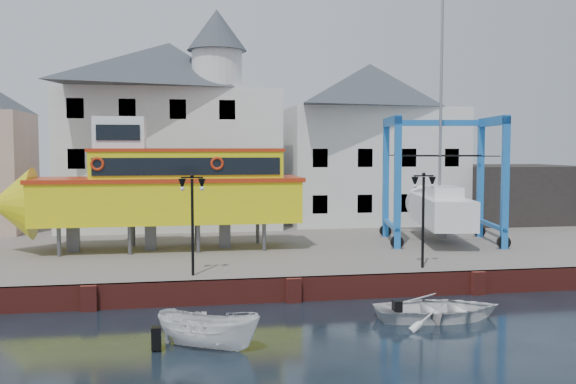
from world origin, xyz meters
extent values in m
plane|color=black|center=(0.00, 0.00, 0.00)|extent=(140.00, 140.00, 0.00)
cube|color=slate|center=(0.00, 11.00, 0.50)|extent=(44.00, 22.00, 1.00)
cube|color=maroon|center=(0.00, 0.12, 0.50)|extent=(44.00, 0.25, 1.00)
cube|color=maroon|center=(-8.00, -0.05, 0.50)|extent=(0.60, 0.36, 1.00)
cube|color=maroon|center=(0.00, -0.05, 0.50)|extent=(0.60, 0.36, 1.00)
cube|color=maroon|center=(8.00, -0.05, 0.50)|extent=(0.60, 0.36, 1.00)
cube|color=silver|center=(-5.00, 18.50, 5.50)|extent=(14.00, 8.00, 9.00)
pyramid|color=#383E47|center=(-5.00, 18.50, 11.60)|extent=(14.00, 8.00, 3.20)
cube|color=black|center=(-10.50, 14.54, 2.60)|extent=(1.00, 0.08, 1.20)
cube|color=black|center=(-7.50, 14.54, 2.60)|extent=(1.00, 0.08, 1.20)
cube|color=black|center=(-4.50, 14.54, 2.60)|extent=(1.00, 0.08, 1.20)
cube|color=black|center=(-1.50, 14.54, 2.60)|extent=(1.00, 0.08, 1.20)
cube|color=black|center=(-10.50, 14.54, 5.60)|extent=(1.00, 0.08, 1.20)
cube|color=black|center=(-7.50, 14.54, 5.60)|extent=(1.00, 0.08, 1.20)
cube|color=black|center=(-4.50, 14.54, 5.60)|extent=(1.00, 0.08, 1.20)
cube|color=black|center=(-1.50, 14.54, 5.60)|extent=(1.00, 0.08, 1.20)
cube|color=black|center=(-10.50, 14.54, 8.60)|extent=(1.00, 0.08, 1.20)
cube|color=black|center=(-7.50, 14.54, 8.60)|extent=(1.00, 0.08, 1.20)
cube|color=black|center=(-4.50, 14.54, 8.60)|extent=(1.00, 0.08, 1.20)
cube|color=black|center=(-1.50, 14.54, 8.60)|extent=(1.00, 0.08, 1.20)
cylinder|color=silver|center=(-2.00, 16.10, 11.20)|extent=(3.20, 3.20, 2.40)
cone|color=#383E47|center=(-2.00, 16.10, 13.70)|extent=(3.80, 3.80, 2.60)
cube|color=silver|center=(9.00, 19.00, 5.00)|extent=(12.00, 8.00, 8.00)
pyramid|color=#383E47|center=(9.00, 19.00, 10.60)|extent=(12.00, 8.00, 3.20)
cube|color=black|center=(4.50, 15.04, 2.60)|extent=(1.00, 0.08, 1.20)
cube|color=black|center=(7.50, 15.04, 2.60)|extent=(1.00, 0.08, 1.20)
cube|color=black|center=(10.50, 15.04, 2.60)|extent=(1.00, 0.08, 1.20)
cube|color=black|center=(13.50, 15.04, 2.60)|extent=(1.00, 0.08, 1.20)
cube|color=black|center=(4.50, 15.04, 5.60)|extent=(1.00, 0.08, 1.20)
cube|color=black|center=(7.50, 15.04, 5.60)|extent=(1.00, 0.08, 1.20)
cube|color=black|center=(10.50, 15.04, 5.60)|extent=(1.00, 0.08, 1.20)
cube|color=black|center=(13.50, 15.04, 5.60)|extent=(1.00, 0.08, 1.20)
cube|color=black|center=(19.00, 17.00, 3.00)|extent=(8.00, 7.00, 4.00)
cylinder|color=black|center=(-4.00, 1.20, 3.00)|extent=(0.12, 0.12, 4.00)
cube|color=black|center=(-4.00, 1.20, 5.05)|extent=(0.90, 0.06, 0.06)
sphere|color=black|center=(-4.00, 1.20, 5.12)|extent=(0.16, 0.16, 0.16)
cone|color=black|center=(-4.40, 1.20, 4.78)|extent=(0.32, 0.32, 0.45)
sphere|color=white|center=(-4.40, 1.20, 4.60)|extent=(0.18, 0.18, 0.18)
cone|color=black|center=(-3.60, 1.20, 4.78)|extent=(0.32, 0.32, 0.45)
sphere|color=white|center=(-3.60, 1.20, 4.60)|extent=(0.18, 0.18, 0.18)
cylinder|color=black|center=(6.00, 1.20, 3.00)|extent=(0.12, 0.12, 4.00)
cube|color=black|center=(6.00, 1.20, 5.05)|extent=(0.90, 0.06, 0.06)
sphere|color=black|center=(6.00, 1.20, 5.12)|extent=(0.16, 0.16, 0.16)
cone|color=black|center=(5.60, 1.20, 4.78)|extent=(0.32, 0.32, 0.45)
sphere|color=white|center=(5.60, 1.20, 4.60)|extent=(0.18, 0.18, 0.18)
cone|color=black|center=(6.40, 1.20, 4.78)|extent=(0.32, 0.32, 0.45)
sphere|color=white|center=(6.40, 1.20, 4.60)|extent=(0.18, 0.18, 0.18)
cylinder|color=#59595E|center=(-10.28, 6.98, 1.72)|extent=(0.20, 0.20, 1.43)
cylinder|color=#59595E|center=(-10.28, 9.65, 1.72)|extent=(0.20, 0.20, 1.43)
cylinder|color=#59595E|center=(-6.94, 6.97, 1.72)|extent=(0.20, 0.20, 1.43)
cylinder|color=#59595E|center=(-6.93, 9.65, 1.72)|extent=(0.20, 0.20, 1.43)
cylinder|color=#59595E|center=(-3.59, 6.97, 1.72)|extent=(0.20, 0.20, 1.43)
cylinder|color=#59595E|center=(-3.59, 9.64, 1.72)|extent=(0.20, 0.20, 1.43)
cylinder|color=#59595E|center=(-0.25, 6.96, 1.72)|extent=(0.20, 0.20, 1.43)
cylinder|color=#59595E|center=(-0.24, 9.64, 1.72)|extent=(0.20, 0.20, 1.43)
cube|color=#59595E|center=(-9.80, 8.31, 1.72)|extent=(0.57, 0.48, 1.43)
cube|color=#59595E|center=(-5.98, 8.31, 1.72)|extent=(0.57, 0.48, 1.43)
cube|color=#59595E|center=(-2.16, 8.30, 1.72)|extent=(0.57, 0.48, 1.43)
cube|color=yellow|center=(-5.02, 8.31, 3.48)|extent=(13.38, 3.65, 2.10)
cone|color=yellow|center=(-12.76, 8.32, 3.48)|extent=(2.11, 3.63, 3.63)
cube|color=#B82E10|center=(-5.02, 8.31, 4.63)|extent=(13.67, 3.80, 0.21)
cube|color=yellow|center=(-4.07, 8.31, 5.30)|extent=(9.56, 3.26, 1.53)
cube|color=black|center=(-4.07, 6.65, 5.35)|extent=(9.17, 0.07, 0.86)
cube|color=black|center=(-4.07, 9.96, 5.35)|extent=(9.17, 0.07, 0.86)
cube|color=#B82E10|center=(-4.07, 8.31, 6.15)|extent=(9.75, 3.36, 0.17)
cube|color=white|center=(-7.41, 8.31, 6.93)|extent=(2.49, 2.49, 1.74)
cube|color=black|center=(-7.41, 7.04, 7.01)|extent=(2.09, 0.06, 0.76)
torus|color=#B82E10|center=(-8.37, 6.61, 5.49)|extent=(0.67, 0.13, 0.67)
torus|color=#B82E10|center=(-2.64, 6.60, 5.49)|extent=(0.67, 0.13, 0.67)
cube|color=blue|center=(6.69, 6.47, 4.44)|extent=(0.40, 0.40, 6.88)
cylinder|color=black|center=(6.69, 6.47, 1.34)|extent=(0.72, 0.37, 0.69)
cube|color=blue|center=(7.56, 10.96, 4.44)|extent=(0.40, 0.40, 6.88)
cylinder|color=black|center=(7.56, 10.96, 1.34)|extent=(0.72, 0.37, 0.69)
cube|color=blue|center=(12.14, 5.41, 4.44)|extent=(0.40, 0.40, 6.88)
cylinder|color=black|center=(12.14, 5.41, 1.34)|extent=(0.72, 0.37, 0.69)
cube|color=blue|center=(13.01, 9.90, 4.44)|extent=(0.40, 0.40, 6.88)
cylinder|color=black|center=(13.01, 9.90, 1.34)|extent=(0.72, 0.37, 0.69)
cube|color=blue|center=(7.12, 8.71, 7.71)|extent=(1.27, 4.89, 0.48)
cube|color=blue|center=(7.12, 8.71, 1.98)|extent=(1.17, 4.87, 0.21)
cube|color=blue|center=(12.58, 7.66, 7.71)|extent=(1.27, 4.89, 0.48)
cube|color=blue|center=(12.58, 7.66, 1.98)|extent=(1.17, 4.87, 0.21)
cube|color=blue|center=(10.28, 10.43, 7.71)|extent=(5.86, 1.46, 0.34)
cube|color=white|center=(9.85, 8.19, 2.77)|extent=(3.62, 7.67, 1.57)
cone|color=white|center=(10.68, 12.48, 2.77)|extent=(2.52, 1.97, 2.26)
cube|color=#59595E|center=(9.85, 8.19, 1.64)|extent=(0.57, 1.78, 0.69)
cube|color=white|center=(9.76, 7.70, 3.85)|extent=(2.11, 3.20, 0.59)
cylinder|color=#99999E|center=(9.94, 8.67, 8.97)|extent=(0.19, 0.19, 10.82)
cube|color=black|center=(9.51, 6.45, 5.83)|extent=(5.23, 1.12, 0.05)
cube|color=black|center=(10.19, 9.92, 5.83)|extent=(5.23, 1.12, 0.05)
imported|color=white|center=(-3.70, -5.41, 0.00)|extent=(3.72, 2.92, 1.36)
imported|color=white|center=(4.79, -3.45, 0.00)|extent=(4.79, 3.53, 0.96)
camera|label=1|loc=(-4.62, -25.27, 6.29)|focal=40.00mm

